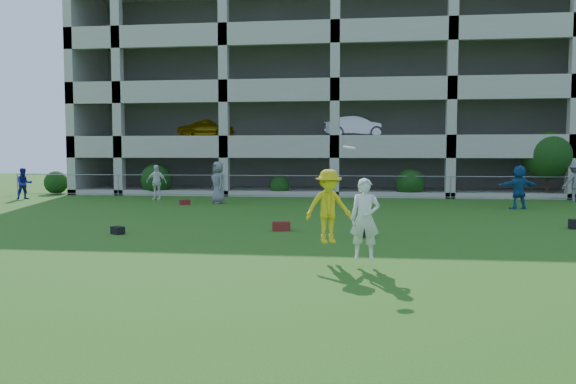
# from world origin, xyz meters

# --- Properties ---
(ground) EXTENTS (100.00, 100.00, 0.00)m
(ground) POSITION_xyz_m (0.00, 0.00, 0.00)
(ground) COLOR #235114
(ground) RESTS_ON ground
(bystander_a) EXTENTS (0.98, 0.97, 1.60)m
(bystander_a) POSITION_xyz_m (-15.64, 15.92, 0.80)
(bystander_a) COLOR navy
(bystander_a) RESTS_ON ground
(bystander_b) EXTENTS (1.05, 0.46, 1.77)m
(bystander_b) POSITION_xyz_m (-8.84, 16.44, 0.88)
(bystander_b) COLOR white
(bystander_b) RESTS_ON ground
(bystander_c) EXTENTS (1.07, 1.15, 1.97)m
(bystander_c) POSITION_xyz_m (-5.24, 14.80, 0.98)
(bystander_c) COLOR slate
(bystander_c) RESTS_ON ground
(bystander_d) EXTENTS (1.79, 0.95, 1.85)m
(bystander_d) POSITION_xyz_m (7.97, 13.87, 0.92)
(bystander_d) COLOR #1E4F8B
(bystander_d) RESTS_ON ground
(bystander_f) EXTENTS (1.36, 0.95, 1.93)m
(bystander_f) POSITION_xyz_m (11.64, 17.74, 0.96)
(bystander_f) COLOR slate
(bystander_f) RESTS_ON ground
(bag_red_a) EXTENTS (0.58, 0.36, 0.28)m
(bag_red_a) POSITION_xyz_m (-1.07, 6.05, 0.14)
(bag_red_a) COLOR #550E1C
(bag_red_a) RESTS_ON ground
(bag_black_b) EXTENTS (0.47, 0.43, 0.22)m
(bag_black_b) POSITION_xyz_m (-5.72, 4.78, 0.11)
(bag_black_b) COLOR black
(bag_black_b) RESTS_ON ground
(crate_d) EXTENTS (0.40, 0.40, 0.30)m
(crate_d) POSITION_xyz_m (1.43, 5.07, 0.15)
(crate_d) COLOR black
(crate_d) RESTS_ON ground
(bag_red_f) EXTENTS (0.53, 0.50, 0.24)m
(bag_red_f) POSITION_xyz_m (-6.59, 13.97, 0.12)
(bag_red_f) COLOR #5F1F10
(bag_red_f) RESTS_ON ground
(frisbee_contest) EXTENTS (1.69, 1.27, 2.35)m
(frisbee_contest) POSITION_xyz_m (0.82, 1.30, 1.15)
(frisbee_contest) COLOR gold
(frisbee_contest) RESTS_ON ground
(parking_garage) EXTENTS (30.00, 14.00, 12.00)m
(parking_garage) POSITION_xyz_m (-0.01, 27.70, 6.01)
(parking_garage) COLOR #9E998C
(parking_garage) RESTS_ON ground
(fence) EXTENTS (36.06, 0.06, 1.20)m
(fence) POSITION_xyz_m (0.00, 19.00, 0.61)
(fence) COLOR gray
(fence) RESTS_ON ground
(shrub_row) EXTENTS (34.38, 2.52, 3.50)m
(shrub_row) POSITION_xyz_m (4.59, 19.70, 1.51)
(shrub_row) COLOR #163D11
(shrub_row) RESTS_ON ground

